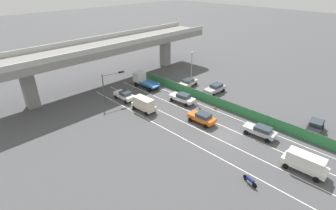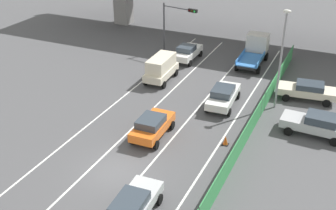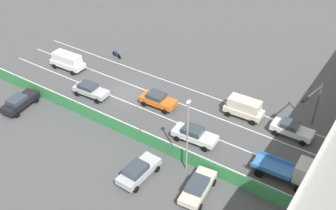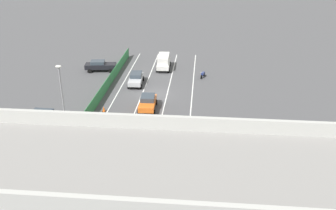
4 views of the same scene
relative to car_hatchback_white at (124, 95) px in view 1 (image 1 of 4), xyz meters
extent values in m
plane|color=#4C4C4F|center=(3.15, -19.34, -0.89)|extent=(300.00, 300.00, 0.00)
cube|color=silver|center=(-1.73, -15.29, -0.89)|extent=(0.14, 44.09, 0.01)
cube|color=silver|center=(1.52, -15.29, -0.89)|extent=(0.14, 44.09, 0.01)
cube|color=silver|center=(4.78, -15.29, -0.89)|extent=(0.14, 44.09, 0.01)
cube|color=silver|center=(8.03, -15.29, -0.89)|extent=(0.14, 44.09, 0.01)
cube|color=gray|center=(3.15, 8.75, 6.44)|extent=(48.78, 8.18, 1.24)
cube|color=#B2B2AD|center=(3.15, 4.82, 7.51)|extent=(48.78, 0.30, 0.90)
cube|color=#B2B2AD|center=(3.15, 12.68, 7.51)|extent=(48.78, 0.30, 0.90)
cube|color=gray|center=(-12.46, 8.75, 2.47)|extent=(1.86, 1.86, 6.71)
cube|color=gray|center=(18.76, 8.75, 2.47)|extent=(1.86, 1.86, 6.71)
cube|color=#338447|center=(9.66, -15.29, -0.12)|extent=(0.06, 40.09, 1.53)
cylinder|color=#4C514C|center=(9.66, -21.98, -0.12)|extent=(0.10, 0.10, 1.53)
cylinder|color=#4C514C|center=(9.66, -8.61, -0.12)|extent=(0.10, 0.10, 1.53)
cylinder|color=#4C514C|center=(9.66, 4.75, -0.12)|extent=(0.10, 0.10, 1.53)
cube|color=silver|center=(0.00, 0.07, -0.10)|extent=(1.74, 4.33, 0.63)
cube|color=#333D47|center=(0.00, -0.27, 0.48)|extent=(1.53, 1.76, 0.51)
cylinder|color=black|center=(-0.87, 1.54, -0.57)|extent=(0.22, 0.64, 0.64)
cylinder|color=black|center=(0.86, 1.55, -0.57)|extent=(0.22, 0.64, 0.64)
cylinder|color=black|center=(-0.86, -1.40, -0.57)|extent=(0.22, 0.64, 0.64)
cylinder|color=black|center=(0.87, -1.40, -0.57)|extent=(0.22, 0.64, 0.64)
cube|color=white|center=(6.42, -7.94, -0.11)|extent=(2.09, 4.80, 0.60)
cube|color=#333D47|center=(6.43, -8.19, 0.47)|extent=(1.71, 2.16, 0.57)
cylinder|color=black|center=(5.42, -6.40, -0.57)|extent=(0.26, 0.65, 0.64)
cylinder|color=black|center=(7.22, -6.29, -0.57)|extent=(0.26, 0.65, 0.64)
cylinder|color=black|center=(5.62, -9.59, -0.57)|extent=(0.26, 0.65, 0.64)
cylinder|color=black|center=(7.41, -9.48, -0.57)|extent=(0.26, 0.65, 0.64)
cube|color=beige|center=(-0.27, -5.60, -0.09)|extent=(1.94, 4.37, 0.65)
cube|color=beige|center=(-0.27, -5.60, 0.81)|extent=(1.69, 3.59, 1.15)
cylinder|color=black|center=(-1.21, -4.16, -0.57)|extent=(0.24, 0.65, 0.64)
cylinder|color=black|center=(0.57, -4.10, -0.57)|extent=(0.24, 0.65, 0.64)
cylinder|color=black|center=(-1.11, -7.09, -0.57)|extent=(0.24, 0.65, 0.64)
cylinder|color=black|center=(0.67, -7.03, -0.57)|extent=(0.24, 0.65, 0.64)
cube|color=orange|center=(3.37, -14.62, -0.10)|extent=(1.95, 4.27, 0.63)
cube|color=#333D47|center=(3.38, -14.92, 0.48)|extent=(1.65, 2.07, 0.53)
cylinder|color=black|center=(2.42, -13.23, -0.57)|extent=(0.24, 0.65, 0.64)
cylinder|color=black|center=(4.22, -13.16, -0.57)|extent=(0.24, 0.65, 0.64)
cylinder|color=black|center=(2.52, -16.08, -0.57)|extent=(0.24, 0.65, 0.64)
cylinder|color=black|center=(4.32, -16.02, -0.57)|extent=(0.24, 0.65, 0.64)
cube|color=#B7BABC|center=(6.16, -22.49, -0.12)|extent=(1.97, 4.53, 0.57)
cube|color=#333D47|center=(6.18, -22.92, 0.42)|extent=(1.63, 2.22, 0.51)
cylinder|color=black|center=(5.21, -21.03, -0.57)|extent=(0.26, 0.65, 0.64)
cylinder|color=black|center=(6.93, -20.93, -0.57)|extent=(0.26, 0.65, 0.64)
cylinder|color=black|center=(5.39, -24.04, -0.57)|extent=(0.26, 0.65, 0.64)
cylinder|color=black|center=(7.10, -23.94, -0.57)|extent=(0.26, 0.65, 0.64)
cube|color=silver|center=(3.03, -29.49, -0.08)|extent=(2.01, 4.82, 0.66)
cube|color=silver|center=(3.03, -29.49, 0.77)|extent=(1.76, 3.96, 1.05)
cylinder|color=black|center=(2.05, -27.90, -0.57)|extent=(0.24, 0.65, 0.64)
cylinder|color=black|center=(3.90, -27.84, -0.57)|extent=(0.24, 0.65, 0.64)
cylinder|color=black|center=(2.17, -31.14, -0.57)|extent=(0.24, 0.65, 0.64)
cylinder|color=black|center=(4.01, -31.07, -0.57)|extent=(0.24, 0.65, 0.64)
cube|color=black|center=(6.35, 1.45, -0.17)|extent=(1.84, 5.64, 0.25)
cube|color=beige|center=(6.29, 3.40, 0.85)|extent=(2.14, 1.74, 1.78)
cube|color=#3875BC|center=(6.38, 0.53, 0.01)|extent=(2.20, 3.83, 0.10)
cube|color=#3875BC|center=(5.38, 0.50, 0.22)|extent=(0.20, 3.76, 0.42)
cube|color=#3875BC|center=(7.38, 0.57, 0.22)|extent=(0.20, 3.76, 0.42)
cylinder|color=black|center=(5.25, 3.31, -0.49)|extent=(0.29, 0.81, 0.80)
cylinder|color=black|center=(7.34, 3.38, -0.49)|extent=(0.29, 0.81, 0.80)
cylinder|color=black|center=(5.37, -0.49, -0.49)|extent=(0.29, 0.81, 0.80)
cylinder|color=black|center=(7.46, -0.42, -0.49)|extent=(0.29, 0.81, 0.80)
cylinder|color=black|center=(-2.86, -25.57, -0.59)|extent=(0.27, 0.60, 0.60)
cylinder|color=black|center=(-3.25, -26.86, -0.59)|extent=(0.27, 0.60, 0.60)
cube|color=navy|center=(-3.05, -26.22, -0.31)|extent=(0.53, 0.96, 0.36)
cylinder|color=#B2B2B2|center=(-2.89, -25.67, 0.03)|extent=(0.58, 0.20, 0.03)
cube|color=black|center=(12.46, -27.59, -0.07)|extent=(4.84, 2.36, 0.68)
cube|color=#333D47|center=(12.87, -27.53, 0.51)|extent=(2.24, 1.80, 0.47)
cylinder|color=black|center=(11.01, -28.67, -0.57)|extent=(0.66, 0.30, 0.64)
cylinder|color=black|center=(10.78, -26.93, -0.57)|extent=(0.66, 0.30, 0.64)
cylinder|color=black|center=(14.14, -28.25, -0.57)|extent=(0.66, 0.30, 0.64)
cylinder|color=black|center=(13.91, -26.51, -0.57)|extent=(0.66, 0.30, 0.64)
cube|color=#B2B5B7|center=(13.72, -9.60, -0.10)|extent=(4.67, 1.99, 0.63)
cube|color=#333D47|center=(14.16, -9.61, 0.50)|extent=(2.18, 1.69, 0.56)
cylinder|color=black|center=(12.12, -10.46, -0.57)|extent=(0.65, 0.24, 0.64)
cylinder|color=black|center=(12.18, -8.63, -0.57)|extent=(0.65, 0.24, 0.64)
cylinder|color=black|center=(15.26, -10.57, -0.57)|extent=(0.65, 0.24, 0.64)
cylinder|color=black|center=(15.32, -8.73, -0.57)|extent=(0.65, 0.24, 0.64)
cube|color=beige|center=(12.41, -4.04, -0.13)|extent=(4.87, 2.35, 0.57)
cube|color=#333D47|center=(12.58, -4.03, 0.39)|extent=(2.37, 1.84, 0.47)
cylinder|color=black|center=(10.94, -5.13, -0.57)|extent=(0.66, 0.29, 0.64)
cylinder|color=black|center=(10.73, -3.33, -0.57)|extent=(0.66, 0.29, 0.64)
cylinder|color=black|center=(14.10, -4.76, -0.57)|extent=(0.66, 0.29, 0.64)
cylinder|color=black|center=(13.89, -2.96, -0.57)|extent=(0.66, 0.29, 0.64)
cylinder|color=#47474C|center=(-3.21, 1.28, 1.76)|extent=(0.18, 0.18, 5.30)
cylinder|color=#47474C|center=(-1.31, 0.93, 4.11)|extent=(3.82, 0.81, 0.12)
cube|color=black|center=(0.21, 0.65, 4.11)|extent=(0.99, 0.45, 0.32)
sphere|color=#390706|center=(-0.12, 0.55, 4.11)|extent=(0.20, 0.20, 0.20)
sphere|color=#3B2806|center=(0.18, 0.50, 4.11)|extent=(0.20, 0.20, 0.20)
sphere|color=green|center=(0.47, 0.44, 4.11)|extent=(0.20, 0.20, 0.20)
cylinder|color=gray|center=(10.33, -6.54, 2.94)|extent=(0.16, 0.16, 7.65)
ellipsoid|color=silver|center=(10.33, -6.54, 6.94)|extent=(0.60, 0.36, 0.28)
cone|color=orange|center=(8.42, -13.52, -0.55)|extent=(0.36, 0.36, 0.68)
cube|color=black|center=(8.42, -13.52, -0.88)|extent=(0.47, 0.47, 0.03)
camera|label=1|loc=(-23.91, -34.64, 19.09)|focal=27.54mm
camera|label=2|loc=(15.09, -37.50, 15.05)|focal=45.09mm
camera|label=3|loc=(34.74, 7.71, 26.79)|focal=43.64mm
camera|label=4|loc=(-2.72, 24.71, 17.81)|focal=39.46mm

